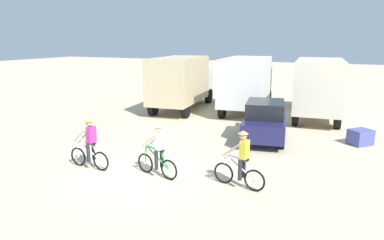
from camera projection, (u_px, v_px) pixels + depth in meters
The scene contains 9 objects.
ground_plane at pixel (143, 173), 11.74m from camera, with size 120.00×120.00×0.00m, color beige.
box_truck_tan_camper at pixel (182, 80), 21.91m from camera, with size 3.08×6.96×3.35m.
box_truck_white_box at pixel (247, 82), 21.25m from camera, with size 3.01×6.95×3.35m.
box_truck_cream_rv at pixel (318, 85), 19.50m from camera, with size 2.91×6.92×3.35m.
sedan_parked at pixel (265, 120), 15.49m from camera, with size 2.48×4.45×1.76m.
cyclist_orange_shirt at pixel (90, 145), 11.95m from camera, with size 1.73×0.52×1.82m.
cyclist_cowboy_hat at pixel (158, 152), 11.23m from camera, with size 1.70×0.57×1.82m.
cyclist_near_camera at pixel (241, 161), 10.38m from camera, with size 1.71×0.55×1.82m.
supply_crate at pixel (360, 137), 14.79m from camera, with size 0.71×0.90×0.67m, color #4C5199.
Camera 1 is at (6.07, -9.33, 4.44)m, focal length 32.24 mm.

